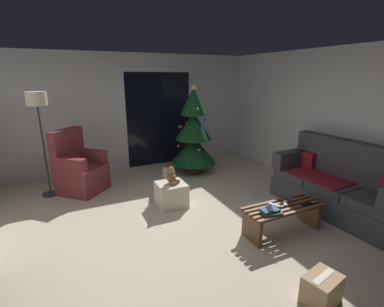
{
  "coord_description": "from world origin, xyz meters",
  "views": [
    {
      "loc": [
        -1.37,
        -3.06,
        2.04
      ],
      "look_at": [
        0.4,
        0.7,
        0.85
      ],
      "focal_mm": 25.75,
      "sensor_mm": 36.0,
      "label": 1
    }
  ],
  "objects_px": {
    "coffee_table": "(282,214)",
    "remote_white": "(285,203)",
    "ottoman": "(171,194)",
    "cell_phone": "(270,209)",
    "remote_graphite": "(290,199)",
    "christmas_tree": "(193,134)",
    "remote_silver": "(274,205)",
    "cardboard_box_taped_mid_floor": "(322,289)",
    "teddy_bear_cream_by_tree": "(166,175)",
    "book_stack": "(271,211)",
    "armchair": "(80,170)",
    "teddy_bear_chestnut": "(172,176)",
    "remote_black": "(306,204)",
    "floor_lamp": "(38,109)",
    "couch": "(338,186)"
  },
  "relations": [
    {
      "from": "couch",
      "to": "christmas_tree",
      "type": "relative_size",
      "value": 1.05
    },
    {
      "from": "remote_black",
      "to": "cardboard_box_taped_mid_floor",
      "type": "height_order",
      "value": "remote_black"
    },
    {
      "from": "cell_phone",
      "to": "ottoman",
      "type": "height_order",
      "value": "cell_phone"
    },
    {
      "from": "coffee_table",
      "to": "remote_graphite",
      "type": "bearing_deg",
      "value": 25.59
    },
    {
      "from": "floor_lamp",
      "to": "ottoman",
      "type": "bearing_deg",
      "value": -36.28
    },
    {
      "from": "armchair",
      "to": "teddy_bear_chestnut",
      "type": "distance_m",
      "value": 1.8
    },
    {
      "from": "remote_white",
      "to": "book_stack",
      "type": "xyz_separation_m",
      "value": [
        -0.35,
        -0.11,
        0.01
      ]
    },
    {
      "from": "teddy_bear_chestnut",
      "to": "coffee_table",
      "type": "bearing_deg",
      "value": -52.12
    },
    {
      "from": "teddy_bear_cream_by_tree",
      "to": "book_stack",
      "type": "bearing_deg",
      "value": -79.21
    },
    {
      "from": "book_stack",
      "to": "remote_graphite",
      "type": "bearing_deg",
      "value": 20.12
    },
    {
      "from": "couch",
      "to": "cardboard_box_taped_mid_floor",
      "type": "distance_m",
      "value": 2.11
    },
    {
      "from": "coffee_table",
      "to": "remote_white",
      "type": "relative_size",
      "value": 7.05
    },
    {
      "from": "remote_graphite",
      "to": "armchair",
      "type": "xyz_separation_m",
      "value": [
        -2.53,
        2.51,
        0.01
      ]
    },
    {
      "from": "armchair",
      "to": "teddy_bear_chestnut",
      "type": "bearing_deg",
      "value": -44.61
    },
    {
      "from": "teddy_bear_cream_by_tree",
      "to": "remote_graphite",
      "type": "bearing_deg",
      "value": -67.59
    },
    {
      "from": "christmas_tree",
      "to": "teddy_bear_chestnut",
      "type": "xyz_separation_m",
      "value": [
        -1.01,
        -1.31,
        -0.33
      ]
    },
    {
      "from": "remote_white",
      "to": "remote_black",
      "type": "height_order",
      "value": "same"
    },
    {
      "from": "remote_black",
      "to": "teddy_bear_chestnut",
      "type": "distance_m",
      "value": 1.98
    },
    {
      "from": "remote_graphite",
      "to": "cell_phone",
      "type": "height_order",
      "value": "cell_phone"
    },
    {
      "from": "remote_graphite",
      "to": "cardboard_box_taped_mid_floor",
      "type": "height_order",
      "value": "remote_graphite"
    },
    {
      "from": "ottoman",
      "to": "cell_phone",
      "type": "bearing_deg",
      "value": -62.21
    },
    {
      "from": "coffee_table",
      "to": "cardboard_box_taped_mid_floor",
      "type": "distance_m",
      "value": 1.2
    },
    {
      "from": "remote_white",
      "to": "floor_lamp",
      "type": "bearing_deg",
      "value": 177.71
    },
    {
      "from": "remote_graphite",
      "to": "christmas_tree",
      "type": "bearing_deg",
      "value": 133.07
    },
    {
      "from": "cell_phone",
      "to": "teddy_bear_chestnut",
      "type": "xyz_separation_m",
      "value": [
        -0.75,
        1.43,
        0.06
      ]
    },
    {
      "from": "cardboard_box_taped_mid_floor",
      "to": "teddy_bear_cream_by_tree",
      "type": "bearing_deg",
      "value": 93.99
    },
    {
      "from": "armchair",
      "to": "cardboard_box_taped_mid_floor",
      "type": "height_order",
      "value": "armchair"
    },
    {
      "from": "couch",
      "to": "remote_black",
      "type": "xyz_separation_m",
      "value": [
        -0.9,
        -0.22,
        -0.0
      ]
    },
    {
      "from": "remote_white",
      "to": "remote_graphite",
      "type": "relative_size",
      "value": 1.0
    },
    {
      "from": "coffee_table",
      "to": "remote_graphite",
      "type": "height_order",
      "value": "remote_graphite"
    },
    {
      "from": "remote_white",
      "to": "remote_graphite",
      "type": "bearing_deg",
      "value": 64.99
    },
    {
      "from": "armchair",
      "to": "ottoman",
      "type": "height_order",
      "value": "armchair"
    },
    {
      "from": "teddy_bear_cream_by_tree",
      "to": "remote_white",
      "type": "bearing_deg",
      "value": -70.97
    },
    {
      "from": "couch",
      "to": "ottoman",
      "type": "relative_size",
      "value": 4.49
    },
    {
      "from": "remote_black",
      "to": "armchair",
      "type": "distance_m",
      "value": 3.78
    },
    {
      "from": "cell_phone",
      "to": "coffee_table",
      "type": "bearing_deg",
      "value": 39.84
    },
    {
      "from": "floor_lamp",
      "to": "teddy_bear_chestnut",
      "type": "relative_size",
      "value": 6.25
    },
    {
      "from": "remote_silver",
      "to": "armchair",
      "type": "xyz_separation_m",
      "value": [
        -2.22,
        2.56,
        0.01
      ]
    },
    {
      "from": "ottoman",
      "to": "remote_black",
      "type": "bearing_deg",
      "value": -47.08
    },
    {
      "from": "ottoman",
      "to": "armchair",
      "type": "bearing_deg",
      "value": 135.44
    },
    {
      "from": "couch",
      "to": "teddy_bear_cream_by_tree",
      "type": "xyz_separation_m",
      "value": [
        -1.96,
        2.31,
        -0.28
      ]
    },
    {
      "from": "coffee_table",
      "to": "ottoman",
      "type": "bearing_deg",
      "value": 127.88
    },
    {
      "from": "cell_phone",
      "to": "armchair",
      "type": "height_order",
      "value": "armchair"
    },
    {
      "from": "remote_silver",
      "to": "cardboard_box_taped_mid_floor",
      "type": "relative_size",
      "value": 0.4
    },
    {
      "from": "remote_black",
      "to": "remote_silver",
      "type": "xyz_separation_m",
      "value": [
        -0.41,
        0.15,
        0.0
      ]
    },
    {
      "from": "remote_silver",
      "to": "teddy_bear_chestnut",
      "type": "distance_m",
      "value": 1.61
    },
    {
      "from": "remote_white",
      "to": "remote_graphite",
      "type": "xyz_separation_m",
      "value": [
        0.14,
        0.06,
        0.0
      ]
    },
    {
      "from": "coffee_table",
      "to": "teddy_bear_chestnut",
      "type": "height_order",
      "value": "teddy_bear_chestnut"
    },
    {
      "from": "cell_phone",
      "to": "ottoman",
      "type": "bearing_deg",
      "value": 142.96
    },
    {
      "from": "remote_white",
      "to": "remote_black",
      "type": "distance_m",
      "value": 0.27
    }
  ]
}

